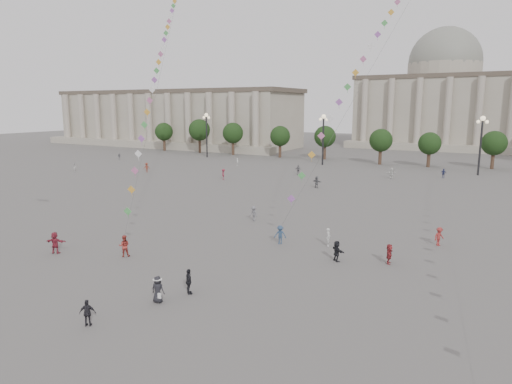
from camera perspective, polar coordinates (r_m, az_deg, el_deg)
The scene contains 28 objects.
ground at distance 31.62m, azimuth -13.23°, elevation -12.73°, with size 360.00×360.00×0.00m, color #4F4C4A.
hall_west at distance 149.21m, azimuth -10.33°, elevation 9.04°, with size 84.00×26.22×17.20m.
hall_central at distance 151.67m, azimuth 22.18°, elevation 10.66°, with size 48.30×34.30×35.50m.
tree_row at distance 101.36m, azimuth 18.02°, elevation 6.25°, with size 137.12×5.12×8.00m.
lamp_post_far_west at distance 112.03m, azimuth -6.20°, elevation 8.09°, with size 2.00×0.90×10.65m.
lamp_post_mid_west at distance 97.74m, azimuth 8.41°, elevation 7.66°, with size 2.00×0.90×10.65m.
lamp_post_mid_east at distance 91.40m, azimuth 26.35°, elevation 6.46°, with size 2.00×0.90×10.65m.
person_crowd_0 at distance 85.94m, azimuth 22.37°, elevation 2.17°, with size 0.96×0.40×1.64m, color navy.
person_crowd_1 at distance 93.77m, azimuth -21.71°, elevation 2.86°, with size 0.78×0.61×1.61m, color silver.
person_crowd_2 at distance 88.75m, azimuth -13.50°, elevation 2.99°, with size 1.17×0.67×1.82m, color maroon.
person_crowd_3 at distance 37.80m, azimuth 10.06°, elevation -7.28°, with size 1.59×0.51×1.71m, color black.
person_crowd_4 at distance 81.88m, azimuth 16.57°, elevation 2.25°, with size 1.80×0.57×1.94m, color silver.
person_crowd_6 at distance 49.86m, azimuth -0.31°, elevation -2.72°, with size 1.07×0.62×1.66m, color slate.
person_crowd_8 at distance 44.40m, azimuth 21.92°, elevation -5.18°, with size 1.10×0.63×1.71m, color maroon.
person_crowd_10 at distance 95.73m, azimuth -2.33°, elevation 3.77°, with size 0.59×0.39×1.61m, color silver.
person_crowd_12 at distance 70.46m, azimuth 7.60°, elevation 1.23°, with size 1.67×0.53×1.80m, color slate.
person_crowd_13 at distance 41.65m, azimuth 9.03°, elevation -5.58°, with size 0.60×0.40×1.65m, color silver.
person_crowd_16 at distance 83.58m, azimuth 5.29°, elevation 2.77°, with size 1.06×0.44×1.80m, color slate.
person_crowd_17 at distance 77.93m, azimuth -4.08°, elevation 2.23°, with size 1.20×0.69×1.86m, color maroon.
person_crowd_18 at distance 111.58m, azimuth -16.72°, elevation 4.30°, with size 0.90×0.38×1.54m, color slate.
person_crowd_19 at distance 38.20m, azimuth 16.31°, elevation -7.43°, with size 1.50×0.48×1.62m, color maroon.
tourist_1 at distance 31.38m, azimuth -8.40°, elevation -11.02°, with size 1.02×0.43×1.74m, color black.
tourist_2 at distance 42.73m, azimuth -23.82°, elevation -5.81°, with size 1.75×0.56×1.88m, color maroon.
tourist_4 at distance 28.61m, azimuth -20.30°, elevation -13.99°, with size 0.93×0.39×1.59m, color black.
kite_flyer_0 at distance 39.90m, azimuth -16.14°, elevation -6.48°, with size 0.89×0.69×1.83m, color #9E322B.
kite_flyer_1 at distance 41.77m, azimuth 3.04°, elevation -5.35°, with size 1.12×0.65×1.74m, color navy.
hat_person at distance 30.46m, azimuth -12.18°, elevation -11.75°, with size 0.94×0.70×1.76m.
kite_train_west at distance 64.36m, azimuth -11.49°, elevation 17.28°, with size 26.67×41.70×60.67m.
Camera 1 is at (19.97, -21.12, 12.45)m, focal length 32.00 mm.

